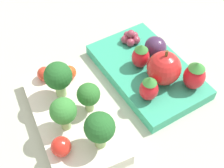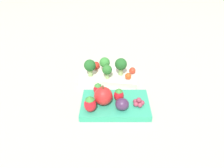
{
  "view_description": "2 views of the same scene",
  "coord_description": "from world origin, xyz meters",
  "px_view_note": "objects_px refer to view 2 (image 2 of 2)",
  "views": [
    {
      "loc": [
        -0.26,
        0.15,
        0.39
      ],
      "look_at": [
        0.0,
        -0.0,
        0.03
      ],
      "focal_mm": 50.0,
      "sensor_mm": 36.0,
      "label": 1
    },
    {
      "loc": [
        0.01,
        -0.52,
        0.4
      ],
      "look_at": [
        0.0,
        -0.0,
        0.03
      ],
      "focal_mm": 32.0,
      "sensor_mm": 36.0,
      "label": 2
    }
  ],
  "objects_px": {
    "cherry_tomato_2": "(128,76)",
    "strawberry_1": "(98,89)",
    "bento_box_savoury": "(109,77)",
    "broccoli_floret_1": "(105,63)",
    "broccoli_floret_2": "(90,66)",
    "bento_box_fruit": "(115,105)",
    "strawberry_2": "(119,95)",
    "apple": "(103,96)",
    "cherry_tomato_0": "(132,71)",
    "strawberry_0": "(90,104)",
    "cherry_tomato_1": "(96,65)",
    "plum": "(122,104)",
    "broccoli_floret_3": "(107,70)",
    "broccoli_floret_0": "(121,65)",
    "grape_cluster": "(139,102)"
  },
  "relations": [
    {
      "from": "strawberry_0",
      "to": "grape_cluster",
      "type": "relative_size",
      "value": 1.52
    },
    {
      "from": "strawberry_0",
      "to": "strawberry_2",
      "type": "relative_size",
      "value": 1.15
    },
    {
      "from": "bento_box_savoury",
      "to": "broccoli_floret_0",
      "type": "height_order",
      "value": "broccoli_floret_0"
    },
    {
      "from": "bento_box_fruit",
      "to": "plum",
      "type": "height_order",
      "value": "plum"
    },
    {
      "from": "bento_box_savoury",
      "to": "bento_box_fruit",
      "type": "xyz_separation_m",
      "value": [
        0.02,
        -0.15,
        -0.0
      ]
    },
    {
      "from": "apple",
      "to": "broccoli_floret_3",
      "type": "bearing_deg",
      "value": 86.51
    },
    {
      "from": "bento_box_savoury",
      "to": "strawberry_1",
      "type": "xyz_separation_m",
      "value": [
        -0.03,
        -0.11,
        0.03
      ]
    },
    {
      "from": "strawberry_2",
      "to": "bento_box_fruit",
      "type": "bearing_deg",
      "value": -142.36
    },
    {
      "from": "cherry_tomato_2",
      "to": "apple",
      "type": "relative_size",
      "value": 0.35
    },
    {
      "from": "broccoli_floret_0",
      "to": "strawberry_0",
      "type": "height_order",
      "value": "broccoli_floret_0"
    },
    {
      "from": "cherry_tomato_1",
      "to": "cherry_tomato_2",
      "type": "relative_size",
      "value": 1.22
    },
    {
      "from": "broccoli_floret_1",
      "to": "strawberry_0",
      "type": "height_order",
      "value": "broccoli_floret_1"
    },
    {
      "from": "cherry_tomato_2",
      "to": "strawberry_1",
      "type": "relative_size",
      "value": 0.5
    },
    {
      "from": "broccoli_floret_0",
      "to": "grape_cluster",
      "type": "bearing_deg",
      "value": -73.36
    },
    {
      "from": "bento_box_fruit",
      "to": "strawberry_2",
      "type": "distance_m",
      "value": 0.03
    },
    {
      "from": "broccoli_floret_2",
      "to": "strawberry_0",
      "type": "height_order",
      "value": "broccoli_floret_2"
    },
    {
      "from": "bento_box_fruit",
      "to": "broccoli_floret_3",
      "type": "bearing_deg",
      "value": 102.27
    },
    {
      "from": "broccoli_floret_3",
      "to": "cherry_tomato_1",
      "type": "relative_size",
      "value": 1.88
    },
    {
      "from": "strawberry_0",
      "to": "bento_box_fruit",
      "type": "bearing_deg",
      "value": 27.61
    },
    {
      "from": "broccoli_floret_2",
      "to": "apple",
      "type": "xyz_separation_m",
      "value": [
        0.05,
        -0.14,
        -0.01
      ]
    },
    {
      "from": "strawberry_0",
      "to": "strawberry_2",
      "type": "bearing_deg",
      "value": 29.03
    },
    {
      "from": "broccoli_floret_1",
      "to": "plum",
      "type": "bearing_deg",
      "value": -74.18
    },
    {
      "from": "broccoli_floret_1",
      "to": "broccoli_floret_2",
      "type": "bearing_deg",
      "value": -150.89
    },
    {
      "from": "broccoli_floret_1",
      "to": "cherry_tomato_2",
      "type": "relative_size",
      "value": 2.52
    },
    {
      "from": "broccoli_floret_3",
      "to": "strawberry_0",
      "type": "bearing_deg",
      "value": -104.92
    },
    {
      "from": "broccoli_floret_3",
      "to": "apple",
      "type": "bearing_deg",
      "value": -93.49
    },
    {
      "from": "strawberry_0",
      "to": "cherry_tomato_1",
      "type": "bearing_deg",
      "value": 90.05
    },
    {
      "from": "cherry_tomato_2",
      "to": "strawberry_1",
      "type": "xyz_separation_m",
      "value": [
        -0.1,
        -0.08,
        0.01
      ]
    },
    {
      "from": "broccoli_floret_1",
      "to": "broccoli_floret_2",
      "type": "relative_size",
      "value": 0.91
    },
    {
      "from": "cherry_tomato_1",
      "to": "apple",
      "type": "distance_m",
      "value": 0.19
    },
    {
      "from": "cherry_tomato_2",
      "to": "strawberry_2",
      "type": "distance_m",
      "value": 0.12
    },
    {
      "from": "strawberry_1",
      "to": "apple",
      "type": "bearing_deg",
      "value": -66.46
    },
    {
      "from": "strawberry_0",
      "to": "plum",
      "type": "bearing_deg",
      "value": 4.9
    },
    {
      "from": "broccoli_floret_0",
      "to": "strawberry_0",
      "type": "xyz_separation_m",
      "value": [
        -0.09,
        -0.18,
        -0.02
      ]
    },
    {
      "from": "broccoli_floret_1",
      "to": "strawberry_0",
      "type": "relative_size",
      "value": 1.08
    },
    {
      "from": "broccoli_floret_0",
      "to": "cherry_tomato_0",
      "type": "relative_size",
      "value": 2.7
    },
    {
      "from": "cherry_tomato_1",
      "to": "cherry_tomato_0",
      "type": "bearing_deg",
      "value": -14.06
    },
    {
      "from": "bento_box_fruit",
      "to": "apple",
      "type": "relative_size",
      "value": 3.19
    },
    {
      "from": "cherry_tomato_1",
      "to": "cherry_tomato_2",
      "type": "bearing_deg",
      "value": -30.74
    },
    {
      "from": "broccoli_floret_2",
      "to": "apple",
      "type": "height_order",
      "value": "broccoli_floret_2"
    },
    {
      "from": "strawberry_0",
      "to": "broccoli_floret_3",
      "type": "bearing_deg",
      "value": 75.08
    },
    {
      "from": "bento_box_savoury",
      "to": "broccoli_floret_2",
      "type": "distance_m",
      "value": 0.08
    },
    {
      "from": "broccoli_floret_3",
      "to": "cherry_tomato_1",
      "type": "height_order",
      "value": "broccoli_floret_3"
    },
    {
      "from": "broccoli_floret_1",
      "to": "cherry_tomato_0",
      "type": "bearing_deg",
      "value": -6.4
    },
    {
      "from": "broccoli_floret_2",
      "to": "grape_cluster",
      "type": "distance_m",
      "value": 0.21
    },
    {
      "from": "bento_box_savoury",
      "to": "bento_box_fruit",
      "type": "relative_size",
      "value": 1.04
    },
    {
      "from": "bento_box_savoury",
      "to": "broccoli_floret_0",
      "type": "xyz_separation_m",
      "value": [
        0.04,
        -0.0,
        0.05
      ]
    },
    {
      "from": "bento_box_fruit",
      "to": "cherry_tomato_0",
      "type": "height_order",
      "value": "cherry_tomato_0"
    },
    {
      "from": "cherry_tomato_0",
      "to": "strawberry_2",
      "type": "bearing_deg",
      "value": -109.22
    },
    {
      "from": "broccoli_floret_0",
      "to": "apple",
      "type": "xyz_separation_m",
      "value": [
        -0.05,
        -0.15,
        -0.02
      ]
    }
  ]
}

